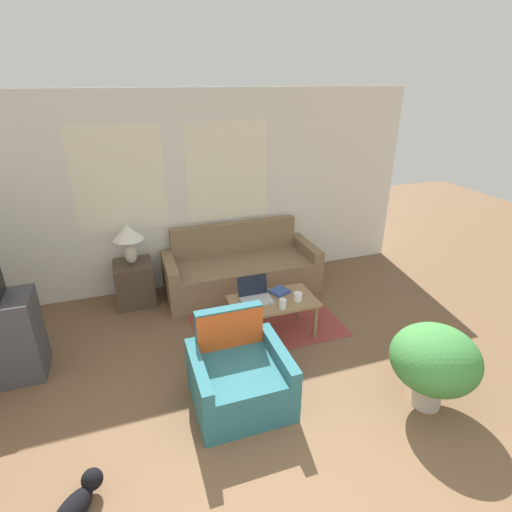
% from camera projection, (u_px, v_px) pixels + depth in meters
% --- Properties ---
extents(wall_back, '(6.49, 0.06, 2.60)m').
position_uv_depth(wall_back, '(183.00, 194.00, 5.25)').
color(wall_back, white).
rests_on(wall_back, ground_plane).
extents(rug, '(1.72, 1.79, 0.01)m').
position_uv_depth(rug, '(257.00, 309.00, 5.08)').
color(rug, brown).
rests_on(rug, ground_plane).
extents(couch, '(2.05, 0.81, 0.88)m').
position_uv_depth(couch, '(241.00, 271.00, 5.50)').
color(couch, '#846B4C').
rests_on(couch, ground_plane).
extents(armchair, '(0.83, 0.77, 0.81)m').
position_uv_depth(armchair, '(239.00, 377.00, 3.57)').
color(armchair, '#2D6B75').
rests_on(armchair, ground_plane).
extents(side_table, '(0.47, 0.47, 0.56)m').
position_uv_depth(side_table, '(135.00, 283.00, 5.15)').
color(side_table, '#4C3D2D').
rests_on(side_table, ground_plane).
extents(table_lamp, '(0.37, 0.37, 0.52)m').
position_uv_depth(table_lamp, '(128.00, 236.00, 4.89)').
color(table_lamp, beige).
rests_on(table_lamp, side_table).
extents(coffee_table, '(0.96, 0.54, 0.44)m').
position_uv_depth(coffee_table, '(273.00, 304.00, 4.45)').
color(coffee_table, '#8E704C').
rests_on(coffee_table, ground_plane).
extents(laptop, '(0.34, 0.29, 0.24)m').
position_uv_depth(laptop, '(255.00, 295.00, 4.43)').
color(laptop, '#B7B7BC').
rests_on(laptop, coffee_table).
extents(cup_navy, '(0.09, 0.09, 0.10)m').
position_uv_depth(cup_navy, '(298.00, 297.00, 4.40)').
color(cup_navy, white).
rests_on(cup_navy, coffee_table).
extents(cup_yellow, '(0.08, 0.08, 0.10)m').
position_uv_depth(cup_yellow, '(283.00, 304.00, 4.26)').
color(cup_yellow, white).
rests_on(cup_yellow, coffee_table).
extents(book_red, '(0.24, 0.24, 0.04)m').
position_uv_depth(book_red, '(280.00, 291.00, 4.58)').
color(book_red, '#334C8E').
rests_on(book_red, coffee_table).
extents(potted_plant, '(0.75, 0.75, 0.79)m').
position_uv_depth(potted_plant, '(434.00, 360.00, 3.42)').
color(potted_plant, '#BCB2A3').
rests_on(potted_plant, ground_plane).
extents(cat_black, '(0.44, 0.55, 0.20)m').
position_uv_depth(cat_black, '(77.00, 504.00, 2.67)').
color(cat_black, black).
rests_on(cat_black, ground_plane).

